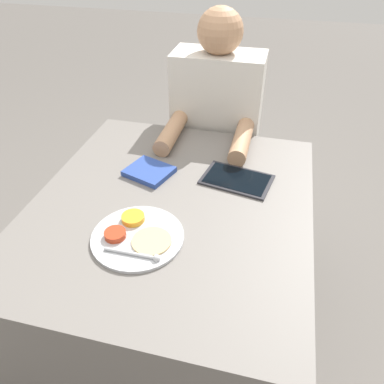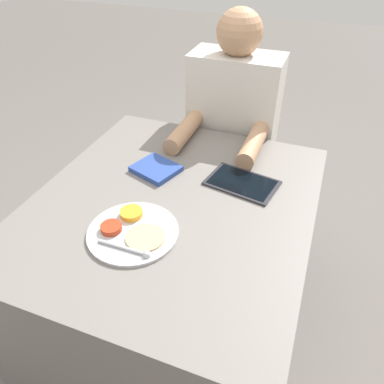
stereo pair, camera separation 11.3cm
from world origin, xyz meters
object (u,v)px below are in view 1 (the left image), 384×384
object	(u,v)px
thali_tray	(137,236)
red_notebook	(149,172)
person_diner	(215,149)
tablet_device	(237,179)

from	to	relation	value
thali_tray	red_notebook	bearing A→B (deg)	102.80
red_notebook	person_diner	xyz separation A→B (m)	(0.16, 0.49, -0.17)
thali_tray	tablet_device	size ratio (longest dim) A/B	1.03
tablet_device	person_diner	xyz separation A→B (m)	(-0.16, 0.46, -0.16)
thali_tray	red_notebook	size ratio (longest dim) A/B	1.44
tablet_device	person_diner	world-z (taller)	person_diner
thali_tray	tablet_device	bearing A→B (deg)	55.83
person_diner	thali_tray	bearing A→B (deg)	-95.69
thali_tray	person_diner	distance (m)	0.84
tablet_device	red_notebook	bearing A→B (deg)	-173.84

